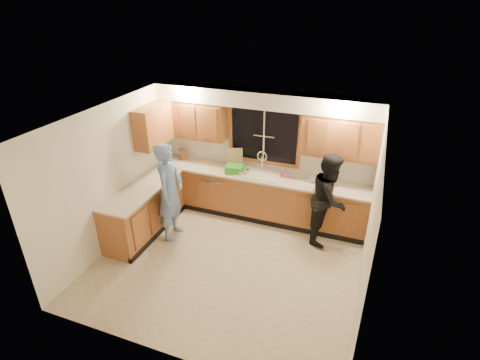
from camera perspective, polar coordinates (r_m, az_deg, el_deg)
name	(u,v)px	position (r m, az deg, el deg)	size (l,w,h in m)	color
floor	(228,263)	(6.43, -1.86, -12.48)	(4.20, 4.20, 0.00)	beige
ceiling	(225,119)	(5.21, -2.28, 9.25)	(4.20, 4.20, 0.00)	silver
wall_back	(264,153)	(7.33, 3.63, 4.16)	(4.20, 4.20, 0.00)	white
wall_left	(113,177)	(6.73, -18.83, 0.50)	(3.80, 3.80, 0.00)	white
wall_right	(370,225)	(5.39, 19.23, -6.51)	(3.80, 3.80, 0.00)	white
base_cabinets_back	(258,196)	(7.43, 2.76, -2.45)	(4.20, 0.60, 0.88)	#AB6131
base_cabinets_left	(145,210)	(7.18, -14.30, -4.50)	(0.60, 1.90, 0.88)	#AB6131
countertop_back	(258,176)	(7.20, 2.80, 0.68)	(4.20, 0.63, 0.04)	beige
countertop_left	(143,189)	(6.94, -14.63, -1.28)	(0.63, 1.90, 0.04)	beige
upper_cabinets_left	(193,119)	(7.50, -7.22, 9.22)	(1.35, 0.33, 0.75)	#AB6131
upper_cabinets_right	(341,137)	(6.72, 15.09, 6.38)	(1.35, 0.33, 0.75)	#AB6131
upper_cabinets_return	(153,125)	(7.25, -13.08, 8.10)	(0.33, 0.90, 0.75)	#AB6131
soffit	(263,99)	(6.81, 3.45, 12.18)	(4.20, 0.35, 0.30)	white
window_frame	(264,136)	(7.19, 3.68, 6.70)	(1.44, 0.03, 1.14)	black
sink	(259,177)	(7.23, 2.84, 0.50)	(0.86, 0.52, 0.57)	white
dishwasher	(218,190)	(7.70, -3.30, -1.59)	(0.60, 0.56, 0.82)	white
stove	(126,226)	(6.79, -16.96, -6.73)	(0.58, 0.75, 0.90)	white
man	(170,192)	(6.70, -10.62, -1.82)	(0.66, 0.44, 1.82)	#678CC3
woman	(329,198)	(6.72, 13.43, -2.76)	(0.81, 0.63, 1.67)	black
knife_block	(183,154)	(7.92, -8.72, 3.93)	(0.12, 0.10, 0.21)	#A25B2C
cutting_board	(236,157)	(7.45, -0.69, 3.45)	(0.29, 0.02, 0.38)	tan
dish_crate	(235,169)	(7.24, -0.83, 1.73)	(0.33, 0.31, 0.15)	green
soap_bottle	(285,173)	(7.10, 6.89, 1.10)	(0.08, 0.08, 0.18)	#D6518E
bowl	(312,180)	(7.06, 10.99, 0.01)	(0.20, 0.20, 0.05)	silver
can_left	(240,174)	(7.08, -0.02, 0.89)	(0.06, 0.06, 0.11)	beige
can_right	(248,172)	(7.15, 1.20, 1.20)	(0.06, 0.06, 0.11)	beige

